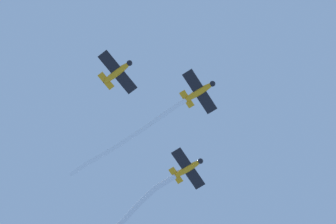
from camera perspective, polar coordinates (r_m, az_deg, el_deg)
airplane_lead at (r=86.90m, az=2.70°, el=1.75°), size 4.95×6.53×1.61m
smoke_trail_lead at (r=88.21m, az=-3.48°, el=-2.26°), size 18.31×3.93×1.75m
airplane_left_wing at (r=90.50m, az=1.72°, el=-4.83°), size 4.94×6.53×1.61m
airplane_right_wing at (r=86.65m, az=-4.33°, el=3.41°), size 4.87×6.48×1.61m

